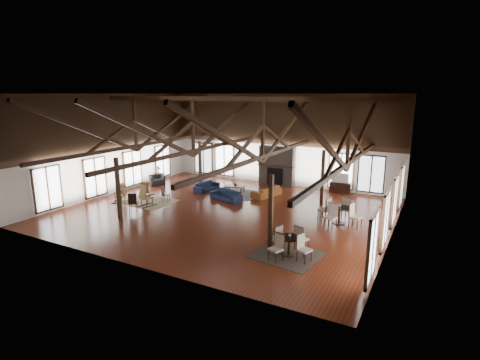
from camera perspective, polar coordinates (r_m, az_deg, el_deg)
The scene contains 31 objects.
floor at distance 19.57m, azimuth -2.03°, elevation -4.82°, with size 16.00×16.00×0.00m, color #5F2214.
ceiling at distance 18.63m, azimuth -2.19°, elevation 13.03°, with size 16.00×14.00×0.02m, color black.
wall_back at distance 25.11m, azimuth 6.02°, elevation 6.11°, with size 16.00×0.02×6.00m, color silver.
wall_front at distance 13.42m, azimuth -17.35°, elevation -0.49°, with size 16.00×0.02×6.00m, color silver.
wall_left at distance 23.89m, azimuth -18.99°, elevation 5.12°, with size 0.02×14.00×6.00m, color silver.
wall_right at distance 16.42m, azimuth 22.79°, elevation 1.48°, with size 0.02×14.00×6.00m, color silver.
roof_truss at distance 18.74m, azimuth -2.13°, elevation 6.99°, with size 15.60×14.07×3.14m.
post_grid at distance 19.16m, azimuth -2.07°, elevation -0.48°, with size 8.16×7.16×3.05m.
fireplace at distance 25.07m, azimuth 5.64°, elevation 2.14°, with size 2.50×0.69×2.60m.
ceiling_fan at distance 17.66m, azimuth -2.36°, elevation 5.65°, with size 1.60×1.60×0.75m.
sofa_navy_front at distance 21.57m, azimuth -2.13°, elevation -2.32°, with size 2.00×0.78×0.58m, color #151F3C.
sofa_navy_left at distance 23.77m, azimuth -5.09°, elevation -0.95°, with size 0.73×1.88×0.55m, color #141C38.
sofa_orange at distance 22.37m, azimuth 4.07°, elevation -1.77°, with size 0.80×2.04×0.59m, color #914F1C.
coffee_table at distance 22.98m, azimuth -0.77°, elevation -1.02°, with size 1.35×0.90×0.47m.
vase at distance 22.95m, azimuth -0.71°, elevation -0.64°, with size 0.19×0.19×0.20m, color #B2B2B2.
armchair at distance 25.81m, azimuth -12.52°, elevation 0.01°, with size 0.99×0.86×0.64m, color #252527.
side_table_lamp at distance 26.62m, azimuth -12.31°, elevation 0.68°, with size 0.45×0.45×1.16m.
rocking_chair_a at distance 22.46m, azimuth -14.25°, elevation -1.59°, with size 0.79×0.90×1.03m.
rocking_chair_b at distance 20.89m, azimuth -14.26°, elevation -2.43°, with size 0.66×1.02×1.22m.
rocking_chair_c at distance 22.06m, azimuth -17.63°, elevation -1.97°, with size 0.97×0.79×1.11m.
side_chair_a at distance 21.53m, azimuth -11.47°, elevation -1.97°, with size 0.49×0.49×0.90m.
side_chair_b at distance 20.12m, azimuth -16.01°, elevation -3.07°, with size 0.59×0.59×1.02m.
cafe_table_near at distance 14.43m, azimuth 7.48°, elevation -9.44°, with size 1.98×1.98×1.02m.
cafe_table_far at distance 18.26m, azimuth 14.92°, elevation -4.74°, with size 2.21×2.21×1.13m.
cup_near at distance 14.39m, azimuth 7.58°, elevation -8.35°, with size 0.12×0.12×0.09m, color #B2B2B2.
cup_far at distance 18.23m, azimuth 14.98°, elevation -3.80°, with size 0.11×0.11×0.09m, color #B2B2B2.
tv_console at distance 24.09m, azimuth 15.04°, elevation -1.07°, with size 1.26×0.47×0.63m, color black.
television at distance 23.96m, azimuth 15.03°, elevation 0.36°, with size 1.03×0.13×0.59m, color #B2B2B2.
rug_tan at distance 21.98m, azimuth -13.98°, elevation -3.19°, with size 3.00×2.36×0.01m, color tan.
rug_navy at distance 23.07m, azimuth -0.23°, elevation -2.02°, with size 2.90×2.18×0.01m, color #161D3E.
rug_dark at distance 14.61m, azimuth 7.14°, elevation -11.29°, with size 2.38×2.16×0.01m, color black.
Camera 1 is at (9.41, -16.08, 6.00)m, focal length 28.00 mm.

